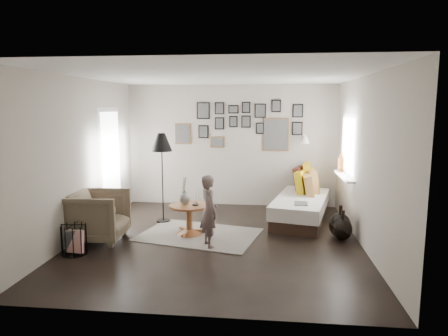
# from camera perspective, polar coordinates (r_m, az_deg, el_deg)

# --- Properties ---
(ground) EXTENTS (4.80, 4.80, 0.00)m
(ground) POSITION_cam_1_polar(r_m,az_deg,el_deg) (6.55, -0.92, -10.21)
(ground) COLOR black
(ground) RESTS_ON ground
(wall_back) EXTENTS (4.50, 0.00, 4.50)m
(wall_back) POSITION_cam_1_polar(r_m,az_deg,el_deg) (8.63, 1.02, 3.20)
(wall_back) COLOR #A9A194
(wall_back) RESTS_ON ground
(wall_front) EXTENTS (4.50, 0.00, 4.50)m
(wall_front) POSITION_cam_1_polar(r_m,az_deg,el_deg) (3.92, -5.28, -3.42)
(wall_front) COLOR #A9A194
(wall_front) RESTS_ON ground
(wall_left) EXTENTS (0.00, 4.80, 4.80)m
(wall_left) POSITION_cam_1_polar(r_m,az_deg,el_deg) (6.90, -19.82, 1.33)
(wall_left) COLOR #A9A194
(wall_left) RESTS_ON ground
(wall_right) EXTENTS (0.00, 4.80, 4.80)m
(wall_right) POSITION_cam_1_polar(r_m,az_deg,el_deg) (6.38, 19.53, 0.79)
(wall_right) COLOR #A9A194
(wall_right) RESTS_ON ground
(ceiling) EXTENTS (4.80, 4.80, 0.00)m
(ceiling) POSITION_cam_1_polar(r_m,az_deg,el_deg) (6.22, -0.98, 13.09)
(ceiling) COLOR white
(ceiling) RESTS_ON wall_back
(door_left) EXTENTS (0.00, 2.14, 2.14)m
(door_left) POSITION_cam_1_polar(r_m,az_deg,el_deg) (8.02, -15.91, 0.66)
(door_left) COLOR white
(door_left) RESTS_ON wall_left
(window_right) EXTENTS (0.15, 1.32, 1.30)m
(window_right) POSITION_cam_1_polar(r_m,az_deg,el_deg) (7.72, 16.58, -0.55)
(window_right) COLOR white
(window_right) RESTS_ON wall_right
(gallery_wall) EXTENTS (2.74, 0.03, 1.08)m
(gallery_wall) POSITION_cam_1_polar(r_m,az_deg,el_deg) (8.56, 2.94, 6.12)
(gallery_wall) COLOR brown
(gallery_wall) RESTS_ON wall_back
(wall_sconce) EXTENTS (0.18, 0.36, 0.16)m
(wall_sconce) POSITION_cam_1_polar(r_m,az_deg,el_deg) (8.35, 11.54, 3.97)
(wall_sconce) COLOR white
(wall_sconce) RESTS_ON wall_back
(rug) EXTENTS (2.16, 1.73, 0.01)m
(rug) POSITION_cam_1_polar(r_m,az_deg,el_deg) (6.79, -3.58, -9.48)
(rug) COLOR beige
(rug) RESTS_ON ground
(pedestal_table) EXTENTS (0.65, 0.65, 0.51)m
(pedestal_table) POSITION_cam_1_polar(r_m,az_deg,el_deg) (6.77, -4.99, -7.53)
(pedestal_table) COLOR brown
(pedestal_table) RESTS_ON ground
(vase) EXTENTS (0.19, 0.19, 0.46)m
(vase) POSITION_cam_1_polar(r_m,az_deg,el_deg) (6.70, -5.68, -4.02)
(vase) COLOR black
(vase) RESTS_ON pedestal_table
(candles) EXTENTS (0.11, 0.11, 0.24)m
(candles) POSITION_cam_1_polar(r_m,az_deg,el_deg) (6.65, -4.10, -4.32)
(candles) COLOR black
(candles) RESTS_ON pedestal_table
(daybed) EXTENTS (1.30, 2.16, 1.00)m
(daybed) POSITION_cam_1_polar(r_m,az_deg,el_deg) (7.76, 10.90, -4.97)
(daybed) COLOR black
(daybed) RESTS_ON ground
(magazine_on_daybed) EXTENTS (0.24, 0.32, 0.02)m
(magazine_on_daybed) POSITION_cam_1_polar(r_m,az_deg,el_deg) (7.09, 10.94, -4.99)
(magazine_on_daybed) COLOR black
(magazine_on_daybed) RESTS_ON daybed
(armchair) EXTENTS (0.92, 0.90, 0.80)m
(armchair) POSITION_cam_1_polar(r_m,az_deg,el_deg) (6.73, -17.61, -6.54)
(armchair) COLOR brown
(armchair) RESTS_ON ground
(armchair_cushion) EXTENTS (0.37, 0.38, 0.16)m
(armchair_cushion) POSITION_cam_1_polar(r_m,az_deg,el_deg) (6.74, -17.24, -5.81)
(armchair_cushion) COLOR silver
(armchair_cushion) RESTS_ON armchair
(floor_lamp) EXTENTS (0.39, 0.39, 1.66)m
(floor_lamp) POSITION_cam_1_polar(r_m,az_deg,el_deg) (7.37, -8.90, 3.19)
(floor_lamp) COLOR black
(floor_lamp) RESTS_ON ground
(magazine_basket) EXTENTS (0.38, 0.38, 0.44)m
(magazine_basket) POSITION_cam_1_polar(r_m,az_deg,el_deg) (6.28, -20.61, -9.55)
(magazine_basket) COLOR black
(magazine_basket) RESTS_ON ground
(demijohn_large) EXTENTS (0.36, 0.36, 0.54)m
(demijohn_large) POSITION_cam_1_polar(r_m,az_deg,el_deg) (6.87, 16.23, -7.84)
(demijohn_large) COLOR black
(demijohn_large) RESTS_ON ground
(demijohn_small) EXTENTS (0.32, 0.32, 0.49)m
(demijohn_small) POSITION_cam_1_polar(r_m,az_deg,el_deg) (6.77, 16.56, -8.32)
(demijohn_small) COLOR black
(demijohn_small) RESTS_ON ground
(child) EXTENTS (0.43, 0.48, 1.11)m
(child) POSITION_cam_1_polar(r_m,az_deg,el_deg) (6.10, -2.15, -6.19)
(child) COLOR #65514F
(child) RESTS_ON ground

